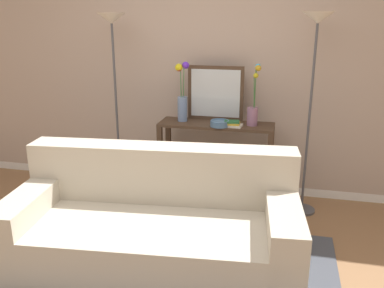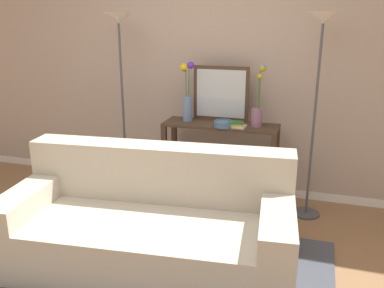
% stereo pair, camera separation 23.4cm
% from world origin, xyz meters
% --- Properties ---
extents(back_wall, '(12.00, 0.15, 3.10)m').
position_xyz_m(back_wall, '(0.00, 2.02, 1.55)').
color(back_wall, white).
rests_on(back_wall, ground).
extents(area_rug, '(2.76, 1.72, 0.01)m').
position_xyz_m(area_rug, '(0.04, 0.22, 0.01)').
color(area_rug, '#474C56').
rests_on(area_rug, ground).
extents(couch, '(2.23, 1.17, 0.88)m').
position_xyz_m(couch, '(0.04, 0.38, 0.31)').
color(couch, '#BCB29E').
rests_on(couch, ground).
extents(console_table, '(1.15, 0.35, 0.84)m').
position_xyz_m(console_table, '(0.28, 1.63, 0.57)').
color(console_table, '#473323').
rests_on(console_table, ground).
extents(floor_lamp_left, '(0.28, 0.28, 1.90)m').
position_xyz_m(floor_lamp_left, '(-0.76, 1.58, 1.49)').
color(floor_lamp_left, '#4C4C51').
rests_on(floor_lamp_left, ground).
extents(floor_lamp_right, '(0.28, 0.28, 1.90)m').
position_xyz_m(floor_lamp_right, '(1.17, 1.58, 1.50)').
color(floor_lamp_right, '#4C4C51').
rests_on(floor_lamp_right, ground).
extents(wall_mirror, '(0.57, 0.02, 0.55)m').
position_xyz_m(wall_mirror, '(0.24, 1.77, 1.12)').
color(wall_mirror, '#473323').
rests_on(wall_mirror, console_table).
extents(vase_tall_flowers, '(0.13, 0.11, 0.60)m').
position_xyz_m(vase_tall_flowers, '(-0.07, 1.65, 1.09)').
color(vase_tall_flowers, '#6B84AD').
rests_on(vase_tall_flowers, console_table).
extents(vase_short_flowers, '(0.12, 0.11, 0.60)m').
position_xyz_m(vase_short_flowers, '(0.64, 1.63, 1.02)').
color(vase_short_flowers, gray).
rests_on(vase_short_flowers, console_table).
extents(fruit_bowl, '(0.18, 0.18, 0.06)m').
position_xyz_m(fruit_bowl, '(0.33, 1.52, 0.87)').
color(fruit_bowl, '#4C7093').
rests_on(fruit_bowl, console_table).
extents(book_stack, '(0.19, 0.14, 0.06)m').
position_xyz_m(book_stack, '(0.45, 1.54, 0.87)').
color(book_stack, silver).
rests_on(book_stack, console_table).
extents(book_row_under_console, '(0.33, 0.18, 0.13)m').
position_xyz_m(book_row_under_console, '(-0.03, 1.63, 0.06)').
color(book_row_under_console, silver).
rests_on(book_row_under_console, ground).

